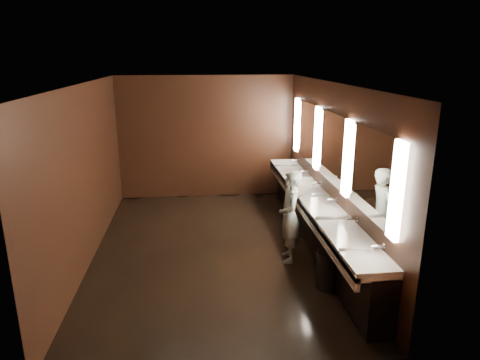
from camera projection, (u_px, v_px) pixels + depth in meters
floor at (214, 249)px, 7.37m from camera, size 6.00×6.00×0.00m
ceiling at (211, 84)px, 6.59m from camera, size 4.00×6.00×0.02m
wall_back at (206, 137)px, 9.84m from camera, size 4.00×0.02×2.80m
wall_front at (226, 252)px, 4.12m from camera, size 4.00×0.02×2.80m
wall_left at (86, 175)px, 6.77m from camera, size 0.02×6.00×2.80m
wall_right at (331, 168)px, 7.19m from camera, size 0.02×6.00×2.80m
sink_counter at (316, 218)px, 7.42m from camera, size 0.55×5.40×1.01m
mirror_band at (331, 147)px, 7.09m from camera, size 0.06×5.03×1.15m
person at (290, 216)px, 6.81m from camera, size 0.42×0.58×1.50m
trash_bin at (329, 270)px, 6.10m from camera, size 0.47×0.47×0.55m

